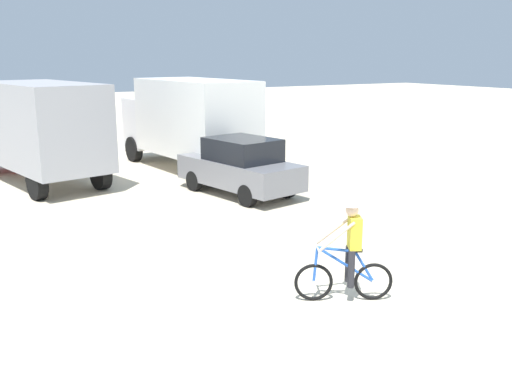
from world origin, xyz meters
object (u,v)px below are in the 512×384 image
object	(u,v)px
cyclist_orange_shirt	(348,255)
box_truck_grey_hauler	(38,127)
box_truck_white_box	(188,119)
sedan_parked	(240,166)

from	to	relation	value
cyclist_orange_shirt	box_truck_grey_hauler	bearing A→B (deg)	102.17
box_truck_grey_hauler	cyclist_orange_shirt	world-z (taller)	box_truck_grey_hauler
box_truck_grey_hauler	cyclist_orange_shirt	xyz separation A→B (m)	(2.74, -12.72, -1.03)
box_truck_white_box	cyclist_orange_shirt	bearing A→B (deg)	-101.58
box_truck_white_box	box_truck_grey_hauler	bearing A→B (deg)	176.32
box_truck_grey_hauler	box_truck_white_box	world-z (taller)	same
box_truck_grey_hauler	box_truck_white_box	bearing A→B (deg)	-3.68
box_truck_white_box	cyclist_orange_shirt	distance (m)	12.68
box_truck_grey_hauler	cyclist_orange_shirt	size ratio (longest dim) A/B	3.88
sedan_parked	cyclist_orange_shirt	size ratio (longest dim) A/B	2.45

